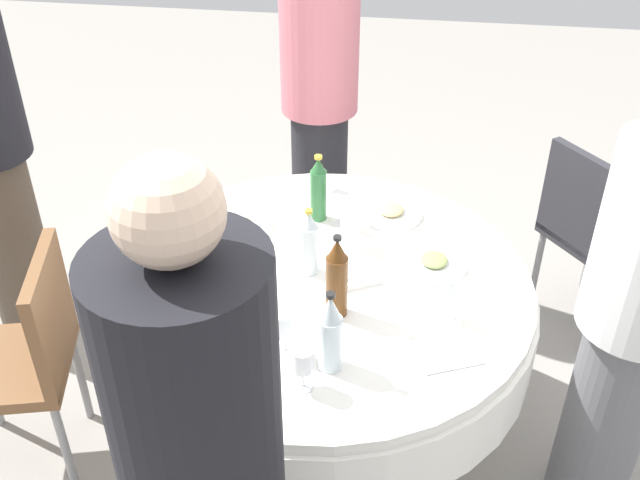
# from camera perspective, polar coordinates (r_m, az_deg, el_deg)

# --- Properties ---
(ground_plane) EXTENTS (10.00, 10.00, 0.00)m
(ground_plane) POSITION_cam_1_polar(r_m,az_deg,el_deg) (2.96, 0.00, -14.37)
(ground_plane) COLOR gray
(dining_table) EXTENTS (1.43, 1.43, 0.74)m
(dining_table) POSITION_cam_1_polar(r_m,az_deg,el_deg) (2.54, 0.00, -5.56)
(dining_table) COLOR white
(dining_table) RESTS_ON ground_plane
(bottle_clear_right) EXTENTS (0.07, 0.07, 0.26)m
(bottle_clear_right) POSITION_cam_1_polar(r_m,az_deg,el_deg) (2.06, 0.79, -7.20)
(bottle_clear_right) COLOR silver
(bottle_clear_right) RESTS_ON dining_table
(bottle_brown_north) EXTENTS (0.07, 0.07, 0.29)m
(bottle_brown_north) POSITION_cam_1_polar(r_m,az_deg,el_deg) (2.23, 1.29, -2.98)
(bottle_brown_north) COLOR #593314
(bottle_brown_north) RESTS_ON dining_table
(bottle_green_rear) EXTENTS (0.06, 0.06, 0.26)m
(bottle_green_rear) POSITION_cam_1_polar(r_m,az_deg,el_deg) (2.68, -0.13, 3.88)
(bottle_green_rear) COLOR #2D6B38
(bottle_green_rear) RESTS_ON dining_table
(bottle_clear_west) EXTENTS (0.06, 0.06, 0.24)m
(bottle_clear_west) POSITION_cam_1_polar(r_m,az_deg,el_deg) (2.41, -0.86, -0.27)
(bottle_clear_west) COLOR silver
(bottle_clear_west) RESTS_ON dining_table
(wine_glass_west) EXTENTS (0.06, 0.06, 0.14)m
(wine_glass_west) POSITION_cam_1_polar(r_m,az_deg,el_deg) (2.01, -1.35, -9.26)
(wine_glass_west) COLOR white
(wine_glass_west) RESTS_ON dining_table
(wine_glass_front) EXTENTS (0.07, 0.07, 0.14)m
(wine_glass_front) POSITION_cam_1_polar(r_m,az_deg,el_deg) (2.12, -2.74, -6.61)
(wine_glass_front) COLOR white
(wine_glass_front) RESTS_ON dining_table
(wine_glass_near) EXTENTS (0.07, 0.07, 0.14)m
(wine_glass_near) POSITION_cam_1_polar(r_m,az_deg,el_deg) (2.54, 2.36, 1.48)
(wine_glass_near) COLOR white
(wine_glass_near) RESTS_ON dining_table
(wine_glass_outer) EXTENTS (0.06, 0.06, 0.15)m
(wine_glass_outer) POSITION_cam_1_polar(r_m,az_deg,el_deg) (2.26, 9.93, -3.70)
(wine_glass_outer) COLOR white
(wine_glass_outer) RESTS_ON dining_table
(wine_glass_left) EXTENTS (0.07, 0.07, 0.14)m
(wine_glass_left) POSITION_cam_1_polar(r_m,az_deg,el_deg) (2.66, 1.68, 2.97)
(wine_glass_left) COLOR white
(wine_glass_left) RESTS_ON dining_table
(plate_left) EXTENTS (0.24, 0.24, 0.02)m
(plate_left) POSITION_cam_1_polar(r_m,az_deg,el_deg) (2.46, -7.72, -2.91)
(plate_left) COLOR white
(plate_left) RESTS_ON dining_table
(plate_south) EXTENTS (0.23, 0.23, 0.04)m
(plate_south) POSITION_cam_1_polar(r_m,az_deg,el_deg) (2.68, -6.15, 0.91)
(plate_south) COLOR white
(plate_south) RESTS_ON dining_table
(plate_inner) EXTENTS (0.23, 0.23, 0.04)m
(plate_inner) POSITION_cam_1_polar(r_m,az_deg,el_deg) (2.52, 8.74, -1.76)
(plate_inner) COLOR white
(plate_inner) RESTS_ON dining_table
(plate_far) EXTENTS (0.23, 0.23, 0.04)m
(plate_far) POSITION_cam_1_polar(r_m,az_deg,el_deg) (2.77, 5.47, 2.10)
(plate_far) COLOR white
(plate_far) RESTS_ON dining_table
(fork_north) EXTENTS (0.09, 0.17, 0.00)m
(fork_north) POSITION_cam_1_polar(r_m,az_deg,el_deg) (2.16, 10.34, -9.61)
(fork_north) COLOR silver
(fork_north) RESTS_ON dining_table
(spoon_rear) EXTENTS (0.18, 0.03, 0.00)m
(spoon_rear) POSITION_cam_1_polar(r_m,az_deg,el_deg) (2.12, -8.04, -10.36)
(spoon_rear) COLOR silver
(spoon_rear) RESTS_ON dining_table
(folded_napkin) EXTENTS (0.18, 0.18, 0.02)m
(folded_napkin) POSITION_cam_1_polar(r_m,az_deg,el_deg) (2.45, 2.69, -2.60)
(folded_napkin) COLOR white
(folded_napkin) RESTS_ON dining_table
(person_right) EXTENTS (0.34, 0.34, 1.59)m
(person_right) POSITION_cam_1_polar(r_m,az_deg,el_deg) (2.34, 23.15, -5.41)
(person_right) COLOR slate
(person_right) RESTS_ON ground_plane
(person_west) EXTENTS (0.34, 0.34, 1.62)m
(person_west) POSITION_cam_1_polar(r_m,az_deg,el_deg) (3.35, -0.04, 10.25)
(person_west) COLOR #26262B
(person_west) RESTS_ON ground_plane
(chair_near) EXTENTS (0.49, 0.49, 0.87)m
(chair_near) POSITION_cam_1_polar(r_m,az_deg,el_deg) (2.69, -21.47, -7.85)
(chair_near) COLOR brown
(chair_near) RESTS_ON ground_plane
(chair_outer) EXTENTS (0.56, 0.56, 0.87)m
(chair_outer) POSITION_cam_1_polar(r_m,az_deg,el_deg) (3.30, 20.23, 0.95)
(chair_outer) COLOR #2D2D33
(chair_outer) RESTS_ON ground_plane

